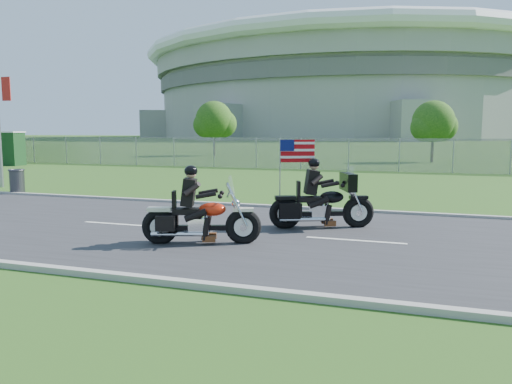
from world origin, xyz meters
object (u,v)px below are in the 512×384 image
(motorcycle_lead, at_px, (200,220))
(motorcycle_follow, at_px, (322,205))
(porta_toilet_a, at_px, (14,149))
(trash_can, at_px, (17,182))

(motorcycle_lead, relative_size, motorcycle_follow, 0.99)
(porta_toilet_a, relative_size, motorcycle_follow, 0.91)
(porta_toilet_a, bearing_deg, motorcycle_lead, -38.72)
(motorcycle_follow, bearing_deg, trash_can, 143.39)
(motorcycle_follow, relative_size, trash_can, 2.68)
(motorcycle_lead, height_order, motorcycle_follow, motorcycle_follow)
(porta_toilet_a, xyz_separation_m, motorcycle_follow, (24.99, -15.74, -0.54))
(motorcycle_lead, distance_m, trash_can, 11.77)
(porta_toilet_a, distance_m, motorcycle_lead, 29.28)
(porta_toilet_a, distance_m, motorcycle_follow, 29.54)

